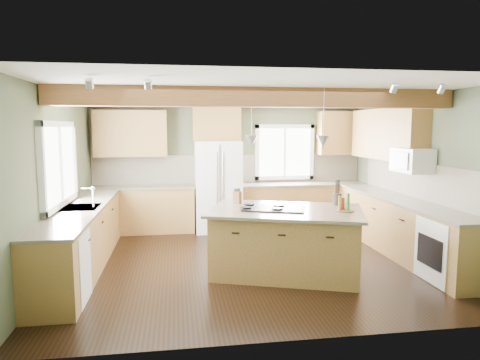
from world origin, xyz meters
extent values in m
plane|color=black|center=(0.00, 0.00, 0.00)|extent=(5.60, 5.60, 0.00)
plane|color=silver|center=(0.00, 0.00, 2.60)|extent=(5.60, 5.60, 0.00)
plane|color=#434D37|center=(0.00, 2.50, 1.30)|extent=(5.60, 0.00, 5.60)
plane|color=#434D37|center=(-2.80, 0.00, 1.30)|extent=(0.00, 5.00, 5.00)
plane|color=#434D37|center=(2.80, 0.00, 1.30)|extent=(0.00, 5.00, 5.00)
cube|color=brown|center=(0.00, -0.56, 2.47)|extent=(5.55, 0.26, 0.26)
cube|color=brown|center=(0.00, 2.40, 2.54)|extent=(5.55, 0.20, 0.10)
cube|color=brown|center=(0.00, 2.48, 1.21)|extent=(5.58, 0.03, 0.58)
cube|color=brown|center=(2.78, 0.05, 1.21)|extent=(0.03, 3.70, 0.58)
cube|color=brown|center=(-1.79, 2.20, 0.44)|extent=(2.02, 0.60, 0.88)
cube|color=brown|center=(-1.79, 2.20, 0.90)|extent=(2.06, 0.64, 0.04)
cube|color=brown|center=(1.49, 2.20, 0.44)|extent=(2.62, 0.60, 0.88)
cube|color=brown|center=(1.49, 2.20, 0.90)|extent=(2.66, 0.64, 0.04)
cube|color=brown|center=(-2.50, 0.05, 0.44)|extent=(0.60, 3.70, 0.88)
cube|color=brown|center=(-2.50, 0.05, 0.90)|extent=(0.64, 3.74, 0.04)
cube|color=brown|center=(2.50, 0.05, 0.44)|extent=(0.60, 3.70, 0.88)
cube|color=brown|center=(2.50, 0.05, 0.90)|extent=(0.64, 3.74, 0.04)
cube|color=brown|center=(-1.99, 2.33, 1.95)|extent=(1.40, 0.35, 0.90)
cube|color=brown|center=(-0.30, 2.33, 2.15)|extent=(0.96, 0.35, 0.70)
cube|color=brown|center=(2.62, 0.90, 1.95)|extent=(0.35, 2.20, 0.90)
cube|color=brown|center=(2.30, 2.33, 1.95)|extent=(0.90, 0.35, 0.90)
cube|color=white|center=(-2.78, 0.05, 1.55)|extent=(0.04, 1.60, 1.05)
cube|color=white|center=(1.15, 2.48, 1.55)|extent=(1.10, 0.04, 1.00)
cube|color=#262628|center=(-2.50, 0.05, 0.91)|extent=(0.50, 0.65, 0.03)
cylinder|color=#B2B2B7|center=(-2.32, 0.05, 1.05)|extent=(0.02, 0.02, 0.28)
cube|color=white|center=(-2.49, -1.25, 0.43)|extent=(0.60, 0.60, 0.84)
cube|color=white|center=(2.49, -1.25, 0.43)|extent=(0.60, 0.72, 0.84)
cube|color=white|center=(2.58, -0.05, 1.55)|extent=(0.40, 0.70, 0.38)
cone|color=#B2B2B7|center=(-0.07, -0.40, 1.88)|extent=(0.18, 0.18, 0.16)
cone|color=#B2B2B7|center=(0.87, -0.72, 1.88)|extent=(0.18, 0.18, 0.16)
cube|color=white|center=(-0.30, 2.12, 0.90)|extent=(0.90, 0.74, 1.80)
cube|color=brown|center=(0.40, -0.56, 0.44)|extent=(2.26, 1.78, 0.88)
cube|color=brown|center=(0.40, -0.56, 0.90)|extent=(2.43, 1.95, 0.04)
cube|color=black|center=(0.24, -0.50, 0.93)|extent=(0.99, 0.82, 0.02)
cube|color=brown|center=(-0.21, 0.01, 1.01)|extent=(0.14, 0.14, 0.19)
cylinder|color=#3C3530|center=(1.25, -0.32, 1.01)|extent=(0.14, 0.14, 0.17)
camera|label=1|loc=(-1.12, -6.32, 2.06)|focal=32.00mm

